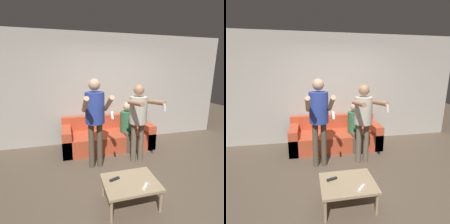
{
  "view_description": "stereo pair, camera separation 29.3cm",
  "coord_description": "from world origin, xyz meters",
  "views": [
    {
      "loc": [
        -1.03,
        -2.4,
        1.83
      ],
      "look_at": [
        -0.12,
        1.05,
        0.97
      ],
      "focal_mm": 28.0,
      "sensor_mm": 36.0,
      "label": 1
    },
    {
      "loc": [
        -0.75,
        -2.46,
        1.83
      ],
      "look_at": [
        -0.12,
        1.05,
        0.97
      ],
      "focal_mm": 28.0,
      "sensor_mm": 36.0,
      "label": 2
    }
  ],
  "objects": [
    {
      "name": "remote_near",
      "position": [
        -0.11,
        -0.6,
        0.36
      ],
      "size": [
        0.13,
        0.13,
        0.02
      ],
      "color": "white",
      "rests_on": "coffee_table"
    },
    {
      "name": "person_standing_left",
      "position": [
        -0.55,
        0.64,
        1.07
      ],
      "size": [
        0.47,
        0.7,
        1.69
      ],
      "color": "brown",
      "rests_on": "ground_plane"
    },
    {
      "name": "person_standing_right",
      "position": [
        0.3,
        0.63,
        0.99
      ],
      "size": [
        0.46,
        0.79,
        1.57
      ],
      "color": "#6B6051",
      "rests_on": "ground_plane"
    },
    {
      "name": "remote_far",
      "position": [
        -0.46,
        -0.35,
        0.36
      ],
      "size": [
        0.15,
        0.08,
        0.02
      ],
      "color": "black",
      "rests_on": "coffee_table"
    },
    {
      "name": "person_seated",
      "position": [
        0.33,
        1.31,
        0.61
      ],
      "size": [
        0.33,
        0.54,
        1.12
      ],
      "color": "brown",
      "rests_on": "ground_plane"
    },
    {
      "name": "ground_plane",
      "position": [
        0.0,
        0.0,
        0.0
      ],
      "size": [
        14.0,
        14.0,
        0.0
      ],
      "primitive_type": "plane",
      "color": "brown"
    },
    {
      "name": "couch",
      "position": [
        -0.12,
        1.48,
        0.25
      ],
      "size": [
        2.11,
        0.85,
        0.73
      ],
      "color": "#C64C2D",
      "rests_on": "ground_plane"
    },
    {
      "name": "coffee_table",
      "position": [
        -0.25,
        -0.43,
        0.31
      ],
      "size": [
        0.75,
        0.57,
        0.35
      ],
      "color": "tan",
      "rests_on": "ground_plane"
    },
    {
      "name": "wall_back",
      "position": [
        0.0,
        1.94,
        1.35
      ],
      "size": [
        6.4,
        0.06,
        2.7
      ],
      "color": "#B7B2A8",
      "rests_on": "ground_plane"
    }
  ]
}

